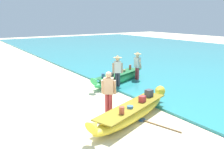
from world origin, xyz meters
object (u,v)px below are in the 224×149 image
Objects in this scene: boat_yellow_foreground at (133,112)px; paddle at (154,124)px; person_vendor_assistant at (137,64)px; person_tourist_customer at (109,91)px; boat_green_midground at (119,78)px; person_vendor_hatted at (118,69)px.

paddle is (0.34, -0.74, -0.27)m from boat_yellow_foreground.
paddle is at bearing -124.47° from person_vendor_assistant.
person_tourist_customer reaches higher than paddle.
boat_green_midground is at bearing 67.10° from paddle.
boat_green_midground reaches higher than paddle.
person_vendor_assistant is 1.07× the size of paddle.
person_vendor_hatted is at bearing -163.19° from person_vendor_assistant.
person_vendor_assistant is at bearing 16.81° from person_vendor_hatted.
boat_green_midground is at bearing 49.67° from person_vendor_hatted.
person_vendor_hatted reaches higher than person_vendor_assistant.
paddle is (-3.32, -4.83, -0.96)m from person_vendor_assistant.
person_vendor_assistant is (4.23, 3.38, 0.01)m from person_tourist_customer.
person_vendor_hatted is (-0.59, -0.69, 0.69)m from boat_green_midground.
paddle is (-2.10, -4.98, -0.29)m from boat_green_midground.
boat_green_midground is (2.44, 4.24, 0.02)m from boat_yellow_foreground.
person_tourist_customer is (-3.02, -3.53, 0.66)m from boat_green_midground.
boat_yellow_foreground reaches higher than paddle.
boat_green_midground is 1.39m from person_vendor_assistant.
boat_green_midground is 4.69m from person_tourist_customer.
person_tourist_customer is 1.01× the size of person_vendor_assistant.
paddle is (-1.52, -4.29, -0.98)m from person_vendor_hatted.
person_tourist_customer is at bearing 122.15° from paddle.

